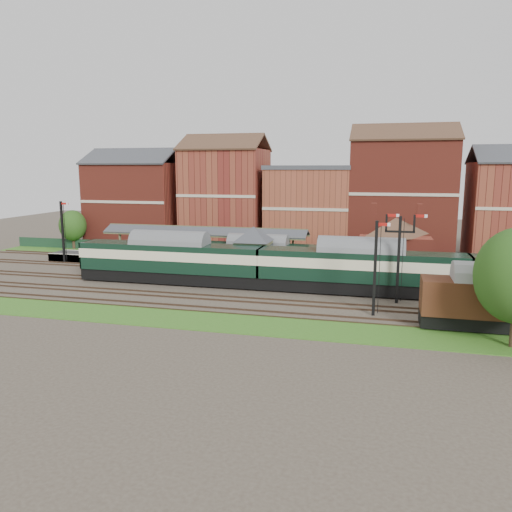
% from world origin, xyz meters
% --- Properties ---
extents(ground, '(160.00, 160.00, 0.00)m').
position_xyz_m(ground, '(0.00, 0.00, 0.00)').
color(ground, '#473D33').
rests_on(ground, ground).
extents(grass_back, '(90.00, 4.50, 0.06)m').
position_xyz_m(grass_back, '(0.00, 16.00, 0.03)').
color(grass_back, '#2D6619').
rests_on(grass_back, ground).
extents(grass_front, '(90.00, 5.00, 0.06)m').
position_xyz_m(grass_front, '(0.00, -12.00, 0.03)').
color(grass_front, '#2D6619').
rests_on(grass_front, ground).
extents(fence, '(90.00, 0.12, 1.50)m').
position_xyz_m(fence, '(0.00, 18.00, 0.75)').
color(fence, '#193823').
rests_on(fence, ground).
extents(platform, '(55.00, 3.40, 1.00)m').
position_xyz_m(platform, '(-5.00, 9.75, 0.50)').
color(platform, '#2D2D2D').
rests_on(platform, ground).
extents(signal_box, '(5.40, 5.40, 6.00)m').
position_xyz_m(signal_box, '(-3.00, 3.25, 3.19)').
color(signal_box, '#617956').
rests_on(signal_box, ground).
extents(brick_hut, '(3.20, 2.64, 2.94)m').
position_xyz_m(brick_hut, '(5.00, 3.25, 1.20)').
color(brick_hut, maroon).
rests_on(brick_hut, ground).
extents(station_building, '(8.10, 8.10, 5.90)m').
position_xyz_m(station_building, '(12.00, 9.75, 3.96)').
color(station_building, maroon).
rests_on(station_building, platform).
extents(canopy, '(26.00, 3.89, 4.08)m').
position_xyz_m(canopy, '(-11.00, 9.75, 4.58)').
color(canopy, '#535938').
rests_on(canopy, platform).
extents(semaphore_bracket, '(3.60, 0.25, 8.18)m').
position_xyz_m(semaphore_bracket, '(12.04, -2.50, 4.63)').
color(semaphore_bracket, black).
rests_on(semaphore_bracket, ground).
extents(semaphore_platform_end, '(1.23, 0.25, 8.00)m').
position_xyz_m(semaphore_platform_end, '(-29.98, 8.00, 4.16)').
color(semaphore_platform_end, black).
rests_on(semaphore_platform_end, ground).
extents(semaphore_siding, '(1.23, 0.25, 8.00)m').
position_xyz_m(semaphore_siding, '(10.02, -7.00, 4.16)').
color(semaphore_siding, black).
rests_on(semaphore_siding, ground).
extents(town_backdrop, '(69.00, 10.00, 16.00)m').
position_xyz_m(town_backdrop, '(-0.18, 25.00, 7.00)').
color(town_backdrop, maroon).
rests_on(town_backdrop, ground).
extents(dmu_train, '(59.86, 3.14, 4.60)m').
position_xyz_m(dmu_train, '(8.55, 0.00, 2.67)').
color(dmu_train, black).
rests_on(dmu_train, ground).
extents(platform_railcar, '(16.72, 2.64, 3.85)m').
position_xyz_m(platform_railcar, '(-3.30, 6.50, 2.26)').
color(platform_railcar, black).
rests_on(platform_railcar, ground).
extents(goods_van_a, '(6.74, 2.92, 4.09)m').
position_xyz_m(goods_van_a, '(16.93, -9.00, 2.31)').
color(goods_van_a, black).
rests_on(goods_van_a, ground).
extents(tree_back, '(4.07, 4.07, 5.95)m').
position_xyz_m(tree_back, '(-35.21, 17.90, 3.60)').
color(tree_back, '#382619').
rests_on(tree_back, ground).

